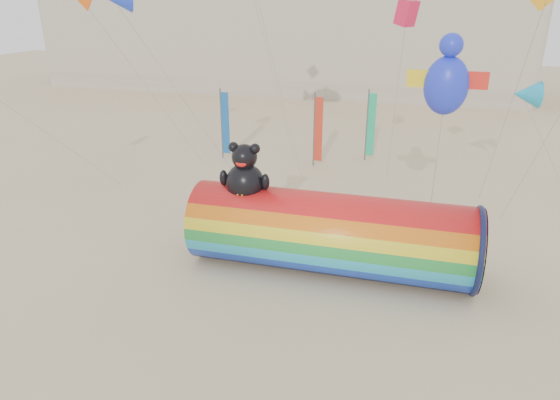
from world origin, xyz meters
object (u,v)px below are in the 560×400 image
(windsock_assembly, at_px, (330,231))
(fabric_bundle, at_px, (443,281))
(hotel_building, at_px, (279,5))
(kite_handler, at_px, (422,243))

(windsock_assembly, xyz_separation_m, fabric_bundle, (4.85, 0.05, -1.68))
(windsock_assembly, distance_m, fabric_bundle, 5.13)
(hotel_building, relative_size, fabric_bundle, 23.06)
(windsock_assembly, bearing_deg, kite_handler, 26.20)
(windsock_assembly, bearing_deg, hotel_building, 108.24)
(windsock_assembly, relative_size, fabric_bundle, 4.62)
(hotel_building, bearing_deg, fabric_bundle, -66.48)
(windsock_assembly, relative_size, kite_handler, 6.88)
(hotel_building, relative_size, windsock_assembly, 5.00)
(fabric_bundle, bearing_deg, windsock_assembly, -179.47)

